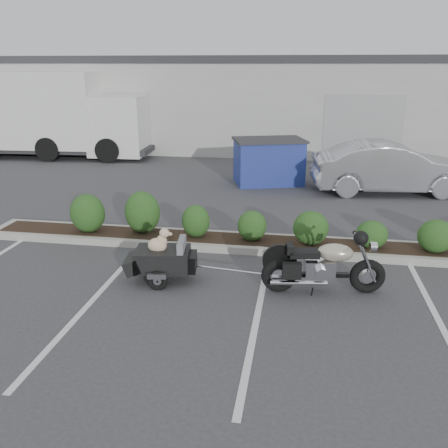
% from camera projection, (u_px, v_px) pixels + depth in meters
% --- Properties ---
extents(ground, '(90.00, 90.00, 0.00)m').
position_uv_depth(ground, '(191.00, 290.00, 8.07)').
color(ground, '#38383A').
rests_on(ground, ground).
extents(planter_kerb, '(12.00, 1.00, 0.15)m').
position_uv_depth(planter_kerb, '(261.00, 244.00, 9.94)').
color(planter_kerb, '#9E9E93').
rests_on(planter_kerb, ground).
extents(building, '(26.00, 10.00, 4.00)m').
position_uv_depth(building, '(269.00, 100.00, 23.32)').
color(building, '#9EA099').
rests_on(building, ground).
extents(motorcycle, '(2.07, 0.79, 1.19)m').
position_uv_depth(motorcycle, '(324.00, 266.00, 7.85)').
color(motorcycle, black).
rests_on(motorcycle, ground).
extents(pet_trailer, '(1.67, 0.95, 0.99)m').
position_uv_depth(pet_trailer, '(162.00, 258.00, 8.31)').
color(pet_trailer, black).
rests_on(pet_trailer, ground).
extents(sedan, '(4.72, 2.10, 1.51)m').
position_uv_depth(sedan, '(391.00, 168.00, 14.00)').
color(sedan, '#B3B3BA').
rests_on(sedan, ground).
extents(dumpster, '(2.52, 2.07, 1.43)m').
position_uv_depth(dumpster, '(269.00, 161.00, 15.14)').
color(dumpster, navy).
rests_on(dumpster, ground).
extents(delivery_truck, '(7.54, 2.97, 3.39)m').
position_uv_depth(delivery_truck, '(62.00, 117.00, 19.42)').
color(delivery_truck, silver).
rests_on(delivery_truck, ground).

